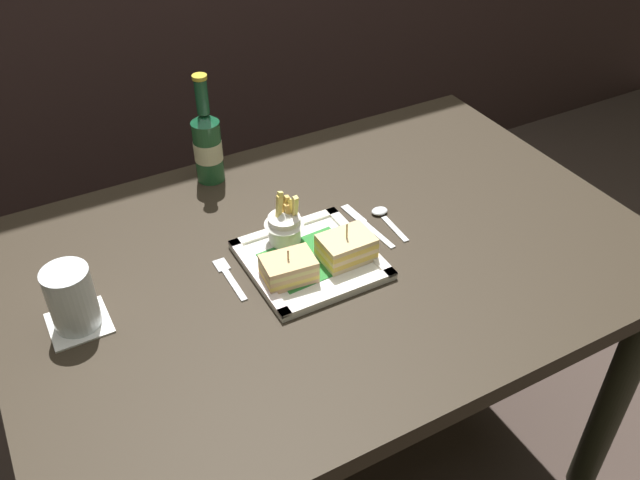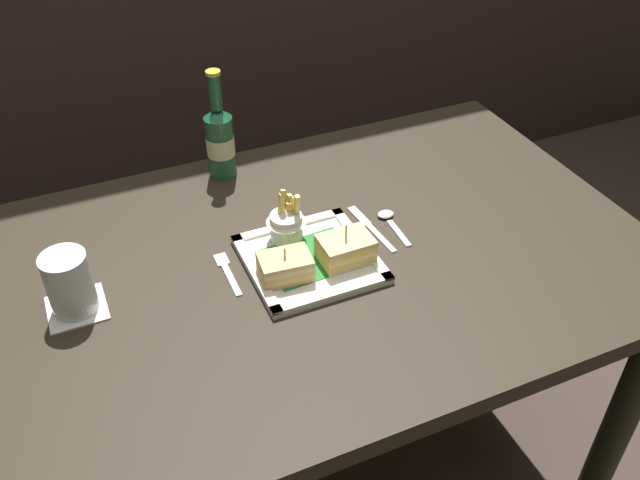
{
  "view_description": "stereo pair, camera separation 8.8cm",
  "coord_description": "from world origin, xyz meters",
  "px_view_note": "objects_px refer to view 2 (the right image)",
  "views": [
    {
      "loc": [
        -0.51,
        -0.89,
        1.56
      ],
      "look_at": [
        -0.02,
        -0.01,
        0.77
      ],
      "focal_mm": 38.04,
      "sensor_mm": 36.0,
      "label": 1
    },
    {
      "loc": [
        -0.43,
        -0.92,
        1.56
      ],
      "look_at": [
        -0.02,
        -0.01,
        0.77
      ],
      "focal_mm": 38.04,
      "sensor_mm": 36.0,
      "label": 2
    }
  ],
  "objects_px": {
    "dining_table": "(330,290)",
    "fork": "(227,271)",
    "water_glass": "(70,287)",
    "spoon": "(389,219)",
    "knife": "(370,226)",
    "sandwich_half_left": "(285,267)",
    "beer_bottle": "(220,139)",
    "square_plate": "(310,260)",
    "fries_cup": "(286,222)",
    "sandwich_half_right": "(346,249)"
  },
  "relations": [
    {
      "from": "sandwich_half_left",
      "to": "water_glass",
      "type": "xyz_separation_m",
      "value": [
        -0.36,
        0.08,
        0.02
      ]
    },
    {
      "from": "beer_bottle",
      "to": "water_glass",
      "type": "bearing_deg",
      "value": -139.15
    },
    {
      "from": "square_plate",
      "to": "water_glass",
      "type": "bearing_deg",
      "value": 173.6
    },
    {
      "from": "fork",
      "to": "dining_table",
      "type": "bearing_deg",
      "value": -5.8
    },
    {
      "from": "beer_bottle",
      "to": "sandwich_half_right",
      "type": "bearing_deg",
      "value": -73.37
    },
    {
      "from": "water_glass",
      "to": "sandwich_half_left",
      "type": "bearing_deg",
      "value": -12.01
    },
    {
      "from": "sandwich_half_left",
      "to": "knife",
      "type": "bearing_deg",
      "value": 20.99
    },
    {
      "from": "dining_table",
      "to": "beer_bottle",
      "type": "bearing_deg",
      "value": 107.12
    },
    {
      "from": "beer_bottle",
      "to": "water_glass",
      "type": "height_order",
      "value": "beer_bottle"
    },
    {
      "from": "fries_cup",
      "to": "fork",
      "type": "relative_size",
      "value": 0.84
    },
    {
      "from": "dining_table",
      "to": "spoon",
      "type": "relative_size",
      "value": 10.24
    },
    {
      "from": "water_glass",
      "to": "fork",
      "type": "distance_m",
      "value": 0.28
    },
    {
      "from": "sandwich_half_right",
      "to": "water_glass",
      "type": "height_order",
      "value": "water_glass"
    },
    {
      "from": "fork",
      "to": "spoon",
      "type": "relative_size",
      "value": 1.05
    },
    {
      "from": "square_plate",
      "to": "knife",
      "type": "bearing_deg",
      "value": 18.84
    },
    {
      "from": "sandwich_half_right",
      "to": "fries_cup",
      "type": "relative_size",
      "value": 0.92
    },
    {
      "from": "beer_bottle",
      "to": "water_glass",
      "type": "xyz_separation_m",
      "value": [
        -0.37,
        -0.32,
        -0.04
      ]
    },
    {
      "from": "water_glass",
      "to": "square_plate",
      "type": "bearing_deg",
      "value": -6.4
    },
    {
      "from": "beer_bottle",
      "to": "water_glass",
      "type": "relative_size",
      "value": 2.16
    },
    {
      "from": "dining_table",
      "to": "square_plate",
      "type": "relative_size",
      "value": 5.24
    },
    {
      "from": "square_plate",
      "to": "sandwich_half_right",
      "type": "distance_m",
      "value": 0.07
    },
    {
      "from": "sandwich_half_left",
      "to": "water_glass",
      "type": "distance_m",
      "value": 0.37
    },
    {
      "from": "sandwich_half_left",
      "to": "fork",
      "type": "height_order",
      "value": "sandwich_half_left"
    },
    {
      "from": "square_plate",
      "to": "fork",
      "type": "distance_m",
      "value": 0.16
    },
    {
      "from": "water_glass",
      "to": "fries_cup",
      "type": "bearing_deg",
      "value": 3.62
    },
    {
      "from": "fries_cup",
      "to": "sandwich_half_right",
      "type": "bearing_deg",
      "value": -52.9
    },
    {
      "from": "sandwich_half_right",
      "to": "spoon",
      "type": "bearing_deg",
      "value": 31.57
    },
    {
      "from": "dining_table",
      "to": "fork",
      "type": "height_order",
      "value": "fork"
    },
    {
      "from": "sandwich_half_right",
      "to": "fork",
      "type": "relative_size",
      "value": 0.77
    },
    {
      "from": "beer_bottle",
      "to": "spoon",
      "type": "relative_size",
      "value": 2.04
    },
    {
      "from": "square_plate",
      "to": "beer_bottle",
      "type": "bearing_deg",
      "value": 98.92
    },
    {
      "from": "fork",
      "to": "water_glass",
      "type": "bearing_deg",
      "value": 177.75
    },
    {
      "from": "sandwich_half_right",
      "to": "fries_cup",
      "type": "bearing_deg",
      "value": 127.1
    },
    {
      "from": "dining_table",
      "to": "fork",
      "type": "relative_size",
      "value": 9.74
    },
    {
      "from": "spoon",
      "to": "sandwich_half_left",
      "type": "bearing_deg",
      "value": -161.76
    },
    {
      "from": "dining_table",
      "to": "sandwich_half_left",
      "type": "bearing_deg",
      "value": -157.33
    },
    {
      "from": "fries_cup",
      "to": "fork",
      "type": "xyz_separation_m",
      "value": [
        -0.13,
        -0.04,
        -0.05
      ]
    },
    {
      "from": "fries_cup",
      "to": "fork",
      "type": "bearing_deg",
      "value": -164.88
    },
    {
      "from": "square_plate",
      "to": "knife",
      "type": "relative_size",
      "value": 1.4
    },
    {
      "from": "fries_cup",
      "to": "spoon",
      "type": "distance_m",
      "value": 0.22
    },
    {
      "from": "sandwich_half_left",
      "to": "beer_bottle",
      "type": "distance_m",
      "value": 0.4
    },
    {
      "from": "water_glass",
      "to": "knife",
      "type": "bearing_deg",
      "value": 0.52
    },
    {
      "from": "dining_table",
      "to": "sandwich_half_right",
      "type": "height_order",
      "value": "sandwich_half_right"
    },
    {
      "from": "fork",
      "to": "square_plate",
      "type": "bearing_deg",
      "value": -13.64
    },
    {
      "from": "square_plate",
      "to": "sandwich_half_left",
      "type": "xyz_separation_m",
      "value": [
        -0.06,
        -0.03,
        0.03
      ]
    },
    {
      "from": "beer_bottle",
      "to": "square_plate",
      "type": "bearing_deg",
      "value": -81.08
    },
    {
      "from": "fries_cup",
      "to": "spoon",
      "type": "height_order",
      "value": "fries_cup"
    },
    {
      "from": "dining_table",
      "to": "knife",
      "type": "distance_m",
      "value": 0.15
    },
    {
      "from": "water_glass",
      "to": "spoon",
      "type": "distance_m",
      "value": 0.63
    },
    {
      "from": "water_glass",
      "to": "dining_table",
      "type": "bearing_deg",
      "value": -3.77
    }
  ]
}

